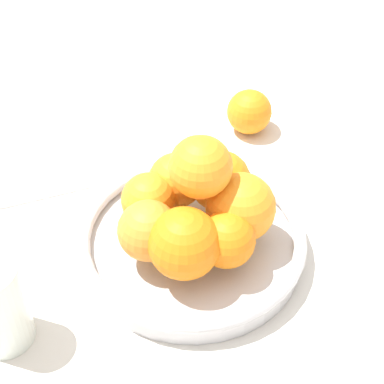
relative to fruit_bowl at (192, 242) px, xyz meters
name	(u,v)px	position (x,y,z in m)	size (l,w,h in m)	color
ground_plane	(192,252)	(0.00, 0.00, -0.02)	(4.00, 4.00, 0.00)	silver
fruit_bowl	(192,242)	(0.00, 0.00, 0.00)	(0.27, 0.27, 0.04)	silver
orange_pile	(197,207)	(0.01, 0.00, 0.06)	(0.18, 0.18, 0.13)	orange
stray_orange	(249,112)	(0.05, 0.25, 0.01)	(0.07, 0.07, 0.07)	orange
napkin_folded	(35,159)	(-0.24, 0.13, -0.01)	(0.16, 0.16, 0.01)	white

